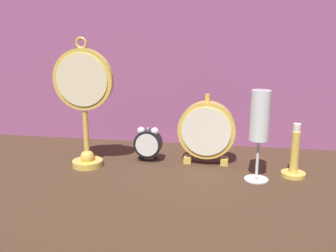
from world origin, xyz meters
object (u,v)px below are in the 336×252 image
(alarm_clock_twin_bell, at_px, (148,142))
(mantel_clock_silver, at_px, (207,131))
(brass_candlestick, at_px, (294,160))
(pocket_watch_on_stand, at_px, (84,100))
(champagne_flute, at_px, (260,122))

(alarm_clock_twin_bell, xyz_separation_m, mantel_clock_silver, (0.16, 0.01, 0.04))
(brass_candlestick, bearing_deg, pocket_watch_on_stand, -178.14)
(champagne_flute, bearing_deg, mantel_clock_silver, 143.03)
(alarm_clock_twin_bell, height_order, brass_candlestick, brass_candlestick)
(mantel_clock_silver, distance_m, brass_candlestick, 0.23)
(alarm_clock_twin_bell, relative_size, brass_candlestick, 0.72)
(pocket_watch_on_stand, bearing_deg, brass_candlestick, 1.86)
(mantel_clock_silver, bearing_deg, brass_candlestick, -14.43)
(alarm_clock_twin_bell, bearing_deg, pocket_watch_on_stand, -155.74)
(pocket_watch_on_stand, xyz_separation_m, champagne_flute, (0.44, -0.02, -0.04))
(pocket_watch_on_stand, bearing_deg, mantel_clock_silver, 13.40)
(champagne_flute, distance_m, brass_candlestick, 0.14)
(champagne_flute, bearing_deg, alarm_clock_twin_bell, 162.46)
(pocket_watch_on_stand, xyz_separation_m, mantel_clock_silver, (0.31, 0.07, -0.09))
(alarm_clock_twin_bell, relative_size, mantel_clock_silver, 0.51)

